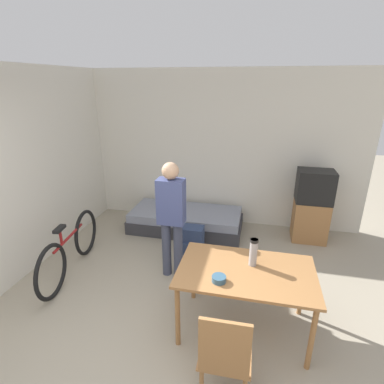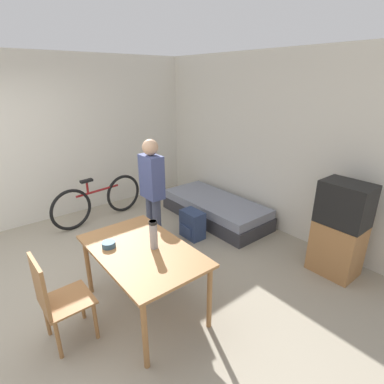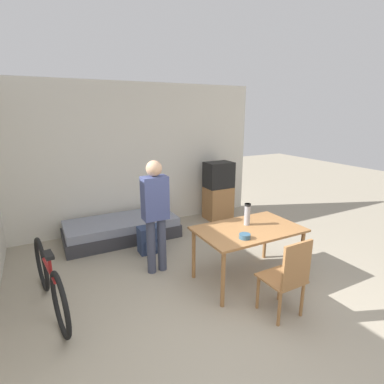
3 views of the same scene
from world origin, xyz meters
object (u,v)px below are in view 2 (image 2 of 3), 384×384
Objects in this scene: daybed at (215,209)px; thermos_flask at (153,233)px; wooden_chair at (55,297)px; backpack at (192,224)px; bicycle at (99,200)px; tv at (340,230)px; person_standing at (152,188)px; mate_bowl at (109,244)px; dining_table at (142,256)px.

daybed is 6.61× the size of thermos_flask.
daybed is 2.11× the size of wooden_chair.
daybed is 4.51× the size of backpack.
bicycle is (-2.25, 1.33, -0.16)m from wooden_chair.
daybed is at bearing -176.96° from tv.
wooden_chair is at bearing -70.62° from backpack.
tv is 2.42m from person_standing.
person_standing is (1.37, 0.24, 0.56)m from bicycle.
thermos_flask is (1.19, -1.97, 0.71)m from daybed.
tv is 3.70m from bicycle.
person_standing is 0.93m from backpack.
mate_bowl reaches higher than bicycle.
mate_bowl is (0.75, -0.98, -0.16)m from person_standing.
backpack is (-0.93, 1.24, -0.67)m from thermos_flask.
daybed is 3.10m from wooden_chair.
person_standing reaches higher than mate_bowl.
thermos_flask is at bearing 49.32° from mate_bowl.
wooden_chair is 0.66m from mate_bowl.
tv is 2.27m from thermos_flask.
tv is at bearing 27.05° from bicycle.
backpack is at bearing 78.88° from person_standing.
dining_table is (1.13, -2.07, 0.47)m from daybed.
daybed is at bearing 121.15° from thermos_flask.
thermos_flask is 2.18× the size of mate_bowl.
dining_table is 3.14× the size of backpack.
thermos_flask reaches higher than dining_table.
dining_table is 1.27m from person_standing.
bicycle is 2.28m from mate_bowl.
tv is at bearing 67.06° from thermos_flask.
mate_bowl is at bearing -68.87° from daybed.
daybed is 1.52m from person_standing.
wooden_chair is 1.85m from person_standing.
daybed is 1.63× the size of tv.
wooden_chair is at bearing -109.03° from tv.
dining_table is 4.59× the size of thermos_flask.
backpack is (-0.63, 1.59, -0.54)m from mate_bowl.
person_standing is (0.14, -1.33, 0.73)m from daybed.
thermos_flask is (0.16, 0.94, 0.38)m from wooden_chair.
daybed is at bearing 109.53° from wooden_chair.
thermos_flask is 1.69m from backpack.
dining_table is at bearing 82.78° from wooden_chair.
daybed is at bearing 109.97° from backpack.
dining_table is 0.86× the size of person_standing.
thermos_flask is (2.41, -0.40, 0.54)m from bicycle.
dining_table is at bearing -116.85° from thermos_flask.
thermos_flask is at bearing 80.31° from wooden_chair.
backpack reaches higher than daybed.
backpack is at bearing 29.67° from bicycle.
bicycle is 1.06× the size of person_standing.
backpack is (-1.80, -0.83, -0.38)m from tv.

